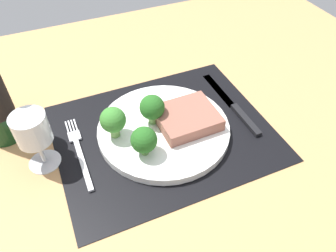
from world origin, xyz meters
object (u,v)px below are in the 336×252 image
Objects in this scene: steak at (187,118)px; fork at (79,151)px; plate at (164,129)px; wine_glass at (33,132)px; knife at (235,107)px.

steak reaches higher than fork.
steak is (4.82, -0.83, 2.13)cm from plate.
fork is 1.61× the size of wine_glass.
plate is at bearing -4.20° from wine_glass.
knife is at bearing 6.17° from steak.
plate is 24.88cm from wine_glass.
wine_glass reaches higher than knife.
plate is 1.17× the size of knife.
knife is (12.57, 1.36, -2.62)cm from steak.
plate is 2.27× the size of steak.
steak is 12.91cm from knife.
steak is 0.62× the size of fork.
fork is at bearing 175.41° from knife.
knife is at bearing -1.69° from wine_glass.
wine_glass reaches higher than plate.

